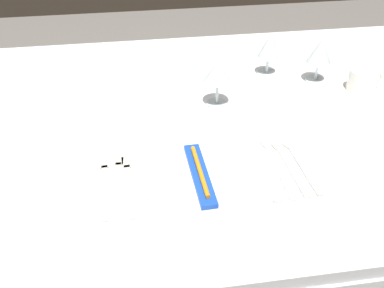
# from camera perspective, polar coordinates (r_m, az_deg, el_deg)

# --- Properties ---
(ground_plane) EXTENTS (6.00, 6.00, 0.00)m
(ground_plane) POSITION_cam_1_polar(r_m,az_deg,el_deg) (1.70, -1.02, -17.73)
(ground_plane) COLOR slate
(dining_table) EXTENTS (1.80, 1.11, 0.74)m
(dining_table) POSITION_cam_1_polar(r_m,az_deg,el_deg) (1.22, -1.34, 0.44)
(dining_table) COLOR white
(dining_table) RESTS_ON ground
(dinner_plate) EXTENTS (0.25, 0.25, 0.02)m
(dinner_plate) POSITION_cam_1_polar(r_m,az_deg,el_deg) (0.95, 1.06, -4.81)
(dinner_plate) COLOR white
(dinner_plate) RESTS_ON dining_table
(toothbrush_package) EXTENTS (0.04, 0.21, 0.02)m
(toothbrush_package) POSITION_cam_1_polar(r_m,az_deg,el_deg) (0.94, 1.07, -4.05)
(toothbrush_package) COLOR blue
(toothbrush_package) RESTS_ON dinner_plate
(fork_outer) EXTENTS (0.03, 0.21, 0.00)m
(fork_outer) POSITION_cam_1_polar(r_m,az_deg,el_deg) (0.97, -8.56, -5.19)
(fork_outer) COLOR beige
(fork_outer) RESTS_ON dining_table
(fork_inner) EXTENTS (0.03, 0.22, 0.00)m
(fork_inner) POSITION_cam_1_polar(r_m,az_deg,el_deg) (0.97, -10.09, -5.05)
(fork_inner) COLOR beige
(fork_inner) RESTS_ON dining_table
(fork_salad) EXTENTS (0.02, 0.21, 0.00)m
(fork_salad) POSITION_cam_1_polar(r_m,az_deg,el_deg) (0.97, -11.72, -5.28)
(fork_salad) COLOR beige
(fork_salad) RESTS_ON dining_table
(dinner_knife) EXTENTS (0.02, 0.23, 0.00)m
(dinner_knife) POSITION_cam_1_polar(r_m,az_deg,el_deg) (1.00, 9.61, -3.49)
(dinner_knife) COLOR beige
(dinner_knife) RESTS_ON dining_table
(spoon_soup) EXTENTS (0.03, 0.23, 0.01)m
(spoon_soup) POSITION_cam_1_polar(r_m,az_deg,el_deg) (1.04, 10.99, -2.10)
(spoon_soup) COLOR beige
(spoon_soup) RESTS_ON dining_table
(spoon_dessert) EXTENTS (0.03, 0.21, 0.01)m
(spoon_dessert) POSITION_cam_1_polar(r_m,az_deg,el_deg) (1.04, 12.61, -2.16)
(spoon_dessert) COLOR beige
(spoon_dessert) RESTS_ON dining_table
(spoon_tea) EXTENTS (0.03, 0.21, 0.01)m
(spoon_tea) POSITION_cam_1_polar(r_m,az_deg,el_deg) (1.05, 14.06, -1.92)
(spoon_tea) COLOR beige
(spoon_tea) RESTS_ON dining_table
(saucer_left) EXTENTS (0.12, 0.12, 0.01)m
(saucer_left) POSITION_cam_1_polar(r_m,az_deg,el_deg) (1.38, 21.68, 6.60)
(saucer_left) COLOR white
(saucer_left) RESTS_ON dining_table
(coffee_cup_left) EXTENTS (0.11, 0.08, 0.07)m
(coffee_cup_left) POSITION_cam_1_polar(r_m,az_deg,el_deg) (1.37, 22.09, 7.96)
(coffee_cup_left) COLOR white
(coffee_cup_left) RESTS_ON saucer_left
(wine_glass_centre) EXTENTS (0.07, 0.07, 0.14)m
(wine_glass_centre) POSITION_cam_1_polar(r_m,az_deg,el_deg) (1.38, 10.42, 12.76)
(wine_glass_centre) COLOR silver
(wine_glass_centre) RESTS_ON dining_table
(wine_glass_left) EXTENTS (0.08, 0.08, 0.14)m
(wine_glass_left) POSITION_cam_1_polar(r_m,az_deg,el_deg) (1.18, 3.51, 9.62)
(wine_glass_left) COLOR silver
(wine_glass_left) RESTS_ON dining_table
(wine_glass_right) EXTENTS (0.08, 0.08, 0.14)m
(wine_glass_right) POSITION_cam_1_polar(r_m,az_deg,el_deg) (1.37, 16.95, 11.78)
(wine_glass_right) COLOR silver
(wine_glass_right) RESTS_ON dining_table
(napkin_folded) EXTENTS (0.06, 0.06, 0.15)m
(napkin_folded) POSITION_cam_1_polar(r_m,az_deg,el_deg) (1.28, -6.35, 10.14)
(napkin_folded) COLOR white
(napkin_folded) RESTS_ON dining_table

